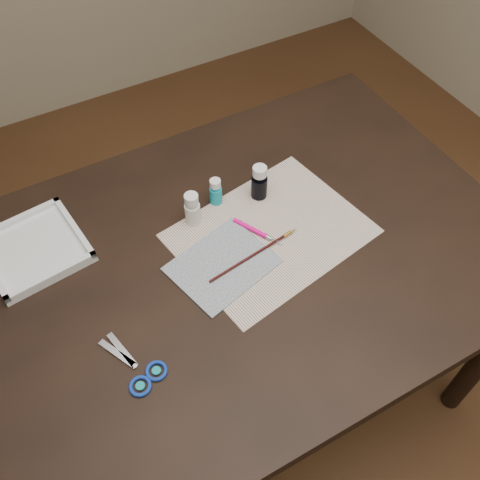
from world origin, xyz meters
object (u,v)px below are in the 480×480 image
paint_bottle_navy (259,182)px  canvas (222,265)px  paint_bottle_white (192,209)px  paint_bottle_cyan (216,191)px  scissors (128,364)px  paper (271,233)px  palette_tray (35,248)px

paint_bottle_navy → canvas: bearing=-140.9°
paint_bottle_white → paint_bottle_navy: (0.18, -0.00, 0.00)m
paint_bottle_white → paint_bottle_cyan: size_ratio=1.22×
scissors → canvas: bearing=-92.5°
paint_bottle_navy → scissors: paint_bottle_navy is taller
paper → scissors: size_ratio=2.50×
paper → canvas: (-0.14, -0.03, 0.00)m
paper → palette_tray: bearing=156.8°
canvas → palette_tray: palette_tray is taller
paint_bottle_navy → palette_tray: size_ratio=0.45×
paint_bottle_cyan → paper: bearing=-66.3°
paint_bottle_navy → paint_bottle_white: bearing=179.2°
paint_bottle_cyan → paint_bottle_navy: paint_bottle_navy is taller
paper → palette_tray: size_ratio=2.03×
paper → paint_bottle_navy: bearing=72.8°
scissors → palette_tray: palette_tray is taller
palette_tray → paper: bearing=-23.2°
paper → palette_tray: palette_tray is taller
scissors → paint_bottle_navy: bearing=-85.9°
canvas → paint_bottle_navy: (0.18, 0.15, 0.05)m
canvas → paint_bottle_navy: 0.24m
paint_bottle_navy → palette_tray: paint_bottle_navy is taller
paint_bottle_cyan → palette_tray: paint_bottle_cyan is taller
paper → paint_bottle_navy: paint_bottle_navy is taller
paint_bottle_cyan → paint_bottle_navy: bearing=-17.7°
paper → scissors: 0.45m
canvas → scissors: scissors is taller
paint_bottle_white → scissors: paint_bottle_white is taller
canvas → paint_bottle_white: bearing=90.2°
paint_bottle_navy → scissors: (-0.46, -0.27, -0.04)m
paper → paint_bottle_cyan: 0.17m
paint_bottle_navy → palette_tray: 0.55m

